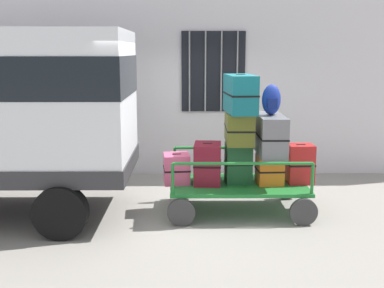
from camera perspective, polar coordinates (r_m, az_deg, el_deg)
ground_plane at (r=7.36m, az=0.54°, el=-7.76°), size 40.00×40.00×0.00m
building_wall at (r=9.22m, az=0.32°, el=11.83°), size 12.00×0.38×5.00m
luggage_cart at (r=7.16m, az=5.57°, el=-5.31°), size 2.08×1.27×0.44m
cart_railing at (r=7.05m, az=5.63°, el=-1.86°), size 1.97×1.13×0.46m
suitcase_left_bottom at (r=7.08m, az=-1.86°, el=-2.97°), size 0.42×0.45×0.45m
suitcase_midleft_bottom at (r=7.04m, az=1.88°, el=-2.36°), size 0.44×0.54×0.61m
suitcase_center_bottom at (r=7.10m, az=5.59°, el=-2.28°), size 0.41×0.34×0.61m
suitcase_center_middle at (r=7.00m, az=5.67°, el=1.97°), size 0.41×0.84×0.45m
suitcase_center_top at (r=6.86m, az=5.82°, el=6.01°), size 0.45×0.87×0.55m
suitcase_midright_bottom at (r=7.14m, az=9.30°, el=-3.03°), size 0.40×0.41×0.44m
suitcase_midright_middle at (r=7.07m, az=9.38°, el=1.11°), size 0.39×1.00×0.59m
suitcase_right_bottom at (r=7.25m, az=12.87°, el=-2.34°), size 0.40×0.35×0.59m
backpack at (r=6.96m, az=9.52°, el=5.25°), size 0.27×0.22×0.44m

